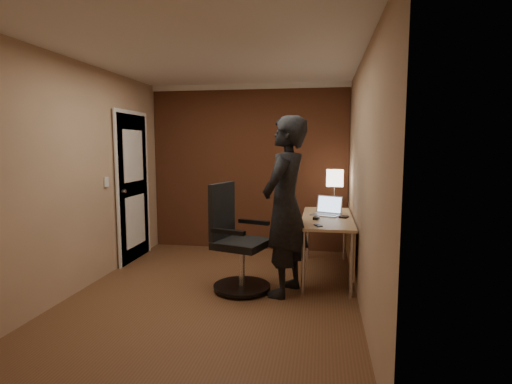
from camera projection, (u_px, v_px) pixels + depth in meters
room at (225, 161)px, 5.70m from camera, size 4.00×4.00×4.00m
desk at (333, 227)px, 4.84m from camera, size 0.60×1.50×0.73m
desk_lamp at (335, 178)px, 5.39m from camera, size 0.22×0.22×0.54m
laptop at (327, 210)px, 4.97m from camera, size 0.41×0.37×0.23m
mouse at (316, 218)px, 4.66m from camera, size 0.08×0.11×0.03m
phone at (318, 225)px, 4.30m from camera, size 0.10×0.13×0.01m
wallet at (344, 217)px, 4.78m from camera, size 0.13×0.14×0.02m
office_chair at (236, 244)px, 4.38m from camera, size 0.65×0.72×1.16m
person at (285, 206)px, 4.22m from camera, size 0.64×0.80×1.90m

